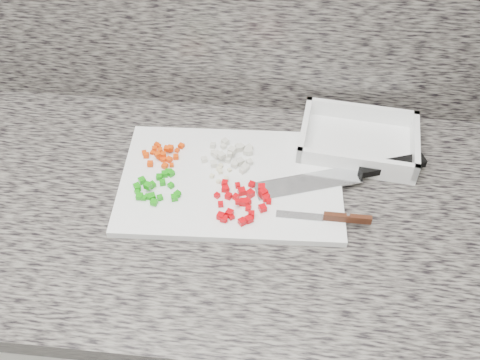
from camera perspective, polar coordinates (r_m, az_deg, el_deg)
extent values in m
cube|color=silver|center=(1.43, -5.33, -14.33)|extent=(3.92, 0.62, 0.86)
cube|color=#68635B|center=(1.06, -6.99, -2.65)|extent=(3.96, 0.64, 0.04)
cube|color=white|center=(1.06, -0.97, -0.13)|extent=(0.45, 0.31, 0.01)
cube|color=#E73E05|center=(1.09, -8.35, 2.31)|extent=(0.01, 0.01, 0.01)
cube|color=#E73E05|center=(1.10, -8.50, 2.43)|extent=(0.01, 0.01, 0.01)
cube|color=#E73E05|center=(1.09, -8.15, 2.21)|extent=(0.01, 0.01, 0.01)
cube|color=#E73E05|center=(1.12, -9.10, 3.31)|extent=(0.01, 0.01, 0.01)
cube|color=#E73E05|center=(1.09, -8.17, 2.73)|extent=(0.01, 0.01, 0.01)
cube|color=#E73E05|center=(1.12, -8.66, 3.64)|extent=(0.01, 0.01, 0.01)
cube|color=#E73E05|center=(1.09, -8.77, 2.68)|extent=(0.02, 0.02, 0.01)
cube|color=#E73E05|center=(1.10, -7.43, 3.40)|extent=(0.01, 0.01, 0.01)
cube|color=#E73E05|center=(1.09, -7.57, 2.18)|extent=(0.01, 0.01, 0.01)
cube|color=#E73E05|center=(1.09, -9.56, 1.72)|extent=(0.01, 0.01, 0.01)
cube|color=#E73E05|center=(1.11, -9.97, 2.61)|extent=(0.01, 0.01, 0.01)
cube|color=#E73E05|center=(1.11, -6.72, 3.16)|extent=(0.01, 0.01, 0.01)
cube|color=#E73E05|center=(1.11, -10.17, 2.90)|extent=(0.01, 0.01, 0.01)
cube|color=#E73E05|center=(1.08, -7.30, 1.59)|extent=(0.01, 0.01, 0.01)
cube|color=#E73E05|center=(1.13, -8.88, 3.76)|extent=(0.01, 0.01, 0.01)
cube|color=#E73E05|center=(1.09, -6.86, 2.48)|extent=(0.01, 0.01, 0.01)
cube|color=#E73E05|center=(1.11, -9.33, 2.91)|extent=(0.01, 0.01, 0.01)
cube|color=#E73E05|center=(1.10, -8.18, 2.40)|extent=(0.01, 0.01, 0.01)
cube|color=#E73E05|center=(1.10, -7.81, 3.34)|extent=(0.01, 0.01, 0.01)
cube|color=#E73E05|center=(1.12, -6.29, 3.66)|extent=(0.01, 0.01, 0.01)
cube|color=#E73E05|center=(1.11, -7.45, 3.28)|extent=(0.01, 0.01, 0.01)
cube|color=#E73E05|center=(1.10, -8.51, 3.16)|extent=(0.01, 0.01, 0.01)
cube|color=#E73E05|center=(1.08, -8.02, 1.51)|extent=(0.01, 0.01, 0.01)
cube|color=beige|center=(1.08, -1.11, 2.79)|extent=(0.01, 0.01, 0.01)
cube|color=beige|center=(1.07, 0.02, 1.96)|extent=(0.02, 0.02, 0.01)
cube|color=beige|center=(1.11, -0.23, 3.61)|extent=(0.01, 0.01, 0.01)
cube|color=beige|center=(1.10, -2.89, 2.92)|extent=(0.01, 0.01, 0.01)
cube|color=beige|center=(1.07, 1.02, 1.94)|extent=(0.02, 0.02, 0.01)
cube|color=beige|center=(1.10, 0.07, 3.52)|extent=(0.02, 0.02, 0.01)
cube|color=beige|center=(1.11, -2.90, 3.71)|extent=(0.01, 0.01, 0.01)
cube|color=beige|center=(1.08, -1.31, 2.15)|extent=(0.01, 0.01, 0.01)
cube|color=beige|center=(1.09, -2.46, 2.72)|extent=(0.02, 0.02, 0.01)
cube|color=beige|center=(1.10, -0.11, 3.44)|extent=(0.02, 0.02, 0.01)
cube|color=beige|center=(1.07, -0.56, 1.68)|extent=(0.02, 0.02, 0.01)
cube|color=beige|center=(1.10, 0.99, 3.05)|extent=(0.02, 0.02, 0.01)
cube|color=beige|center=(1.10, 0.78, 3.08)|extent=(0.02, 0.02, 0.01)
cube|color=beige|center=(1.10, 0.96, 3.44)|extent=(0.02, 0.02, 0.01)
cube|color=beige|center=(1.08, -0.85, 3.14)|extent=(0.02, 0.02, 0.01)
cube|color=beige|center=(1.06, 0.56, 1.38)|extent=(0.02, 0.02, 0.01)
cube|color=beige|center=(1.07, -2.82, 1.73)|extent=(0.02, 0.02, 0.01)
cube|color=beige|center=(1.12, -1.60, 4.10)|extent=(0.02, 0.02, 0.01)
cube|color=beige|center=(1.07, -2.00, 2.64)|extent=(0.02, 0.02, 0.01)
cube|color=beige|center=(1.06, 0.26, 1.00)|extent=(0.01, 0.01, 0.01)
cube|color=beige|center=(1.11, -1.77, 3.61)|extent=(0.01, 0.01, 0.01)
cube|color=beige|center=(1.08, -3.83, 2.21)|extent=(0.01, 0.01, 0.01)
cube|color=#14940D|center=(1.06, -8.61, 0.33)|extent=(0.01, 0.01, 0.01)
cube|color=#14940D|center=(1.06, -10.40, -0.04)|extent=(0.02, 0.02, 0.01)
cube|color=#14940D|center=(1.05, -10.94, -0.63)|extent=(0.02, 0.02, 0.01)
cube|color=#14940D|center=(1.05, -10.89, -0.81)|extent=(0.01, 0.01, 0.01)
cube|color=#14940D|center=(1.02, -6.68, -1.43)|extent=(0.01, 0.01, 0.01)
cube|color=#14940D|center=(1.03, -9.84, -1.76)|extent=(0.01, 0.01, 0.01)
cube|color=#14940D|center=(1.05, -9.37, -0.50)|extent=(0.02, 0.02, 0.01)
cube|color=#14940D|center=(1.05, -8.27, -0.25)|extent=(0.01, 0.01, 0.01)
cube|color=#14940D|center=(1.06, -7.38, 0.74)|extent=(0.02, 0.02, 0.01)
cube|color=#14940D|center=(1.06, -7.63, 0.82)|extent=(0.01, 0.01, 0.01)
cube|color=#14940D|center=(1.03, -9.80, -0.60)|extent=(0.02, 0.02, 0.01)
cube|color=#14940D|center=(1.04, -7.38, -0.58)|extent=(0.01, 0.01, 0.01)
cube|color=#14940D|center=(1.03, -10.24, -1.88)|extent=(0.01, 0.01, 0.01)
cube|color=#14940D|center=(1.02, -6.74, -1.56)|extent=(0.01, 0.01, 0.01)
cube|color=#14940D|center=(1.06, -8.05, 0.63)|extent=(0.01, 0.01, 0.01)
cube|color=#14940D|center=(1.03, -9.38, -1.72)|extent=(0.02, 0.02, 0.01)
cube|color=#14940D|center=(1.03, -10.67, -1.72)|extent=(0.01, 0.01, 0.01)
cube|color=#14940D|center=(1.02, -7.01, -1.86)|extent=(0.02, 0.02, 0.01)
cube|color=#14940D|center=(1.02, -9.16, -2.37)|extent=(0.01, 0.01, 0.01)
cube|color=#14940D|center=(1.02, -8.52, -1.86)|extent=(0.01, 0.01, 0.01)
cube|color=#14940D|center=(1.04, -10.89, -1.28)|extent=(0.01, 0.01, 0.01)
cube|color=#C7020A|center=(1.02, 1.11, -1.45)|extent=(0.02, 0.02, 0.01)
cube|color=#C7020A|center=(0.98, -2.08, -3.86)|extent=(0.02, 0.02, 0.01)
cube|color=#C7020A|center=(1.03, -1.52, -0.90)|extent=(0.02, 0.02, 0.01)
cube|color=#C7020A|center=(1.02, -2.46, -1.66)|extent=(0.01, 0.01, 0.01)
cube|color=#C7020A|center=(1.03, -0.26, -0.58)|extent=(0.01, 0.01, 0.01)
cube|color=#C7020A|center=(1.01, 3.09, -2.28)|extent=(0.01, 0.01, 0.01)
cube|color=#C7020A|center=(1.00, -2.07, -2.59)|extent=(0.01, 0.01, 0.01)
cube|color=#C7020A|center=(1.04, -1.65, -0.31)|extent=(0.01, 0.01, 0.01)
cube|color=#C7020A|center=(1.01, -1.25, -1.71)|extent=(0.01, 0.01, 0.01)
cube|color=#C7020A|center=(0.99, 0.90, -3.02)|extent=(0.01, 0.01, 0.01)
cube|color=#C7020A|center=(1.00, 0.31, -2.37)|extent=(0.01, 0.01, 0.01)
cube|color=#C7020A|center=(0.98, -0.93, -3.94)|extent=(0.01, 0.01, 0.01)
cube|color=#C7020A|center=(0.98, 0.96, -4.18)|extent=(0.02, 0.02, 0.01)
cube|color=#C7020A|center=(1.03, -1.66, -0.96)|extent=(0.01, 0.01, 0.01)
cube|color=#C7020A|center=(1.00, 0.73, -2.31)|extent=(0.02, 0.02, 0.01)
cube|color=#C7020A|center=(1.00, 0.70, -2.32)|extent=(0.01, 0.01, 0.01)
cube|color=#C7020A|center=(1.02, 0.19, -1.21)|extent=(0.02, 0.02, 0.01)
cube|color=#C7020A|center=(1.01, -0.44, -1.81)|extent=(0.01, 0.01, 0.01)
cube|color=#C7020A|center=(0.98, -1.74, -4.16)|extent=(0.01, 0.01, 0.01)
cube|color=#C7020A|center=(1.02, 2.50, -1.29)|extent=(0.02, 0.02, 0.01)
cube|color=#C7020A|center=(0.97, 0.23, -4.47)|extent=(0.02, 0.02, 0.01)
cube|color=#C7020A|center=(0.99, -1.12, -3.55)|extent=(0.02, 0.02, 0.01)
cube|color=#C7020A|center=(1.03, 1.26, -0.44)|extent=(0.01, 0.01, 0.01)
cube|color=#C7020A|center=(0.99, -0.27, -2.34)|extent=(0.01, 0.01, 0.01)
cube|color=#C7020A|center=(0.98, 1.22, -3.69)|extent=(0.01, 0.01, 0.01)
cube|color=#C7020A|center=(0.99, 2.42, -3.00)|extent=(0.02, 0.02, 0.01)
cube|color=#C7020A|center=(1.03, 2.32, -0.78)|extent=(0.01, 0.01, 0.01)
cube|color=#C7020A|center=(1.02, 2.88, -1.68)|extent=(0.01, 0.01, 0.01)
cube|color=#C7020A|center=(1.01, 2.75, -1.96)|extent=(0.01, 0.01, 0.01)
cube|color=#C7020A|center=(0.98, -1.65, -4.14)|extent=(0.01, 0.01, 0.01)
cube|color=beige|center=(1.06, -2.27, 1.18)|extent=(0.01, 0.01, 0.01)
cube|color=beige|center=(1.05, -3.01, 0.44)|extent=(0.01, 0.01, 0.01)
cube|color=beige|center=(1.04, -1.46, 0.10)|extent=(0.01, 0.01, 0.01)
cube|color=beige|center=(1.06, -2.11, 0.92)|extent=(0.01, 0.01, 0.01)
cube|color=beige|center=(1.07, -2.08, 1.60)|extent=(0.01, 0.01, 0.01)
cube|color=beige|center=(1.04, -2.33, -0.15)|extent=(0.01, 0.01, 0.01)
cube|color=beige|center=(1.07, -2.03, 1.47)|extent=(0.01, 0.01, 0.01)
cube|color=beige|center=(1.06, -1.13, 1.07)|extent=(0.01, 0.01, 0.01)
cube|color=silver|center=(1.05, 7.28, -0.28)|extent=(0.22, 0.12, 0.00)
cube|color=black|center=(1.11, 15.90, 1.51)|extent=(0.14, 0.07, 0.02)
cylinder|color=silver|center=(1.10, 16.00, 1.83)|extent=(0.01, 0.01, 0.00)
cube|color=silver|center=(0.99, 6.37, -3.84)|extent=(0.09, 0.02, 0.00)
cube|color=#481F12|center=(1.00, 11.39, -4.00)|extent=(0.09, 0.01, 0.02)
cylinder|color=silver|center=(0.99, 11.47, -3.68)|extent=(0.01, 0.01, 0.00)
cube|color=white|center=(1.16, 12.38, 3.61)|extent=(0.26, 0.20, 0.01)
cube|color=white|center=(1.20, 12.79, 7.06)|extent=(0.24, 0.04, 0.04)
cube|color=white|center=(1.08, 12.34, 1.68)|extent=(0.24, 0.04, 0.04)
cube|color=white|center=(1.15, 18.18, 3.60)|extent=(0.03, 0.17, 0.04)
cube|color=white|center=(1.14, 6.88, 5.39)|extent=(0.03, 0.17, 0.04)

